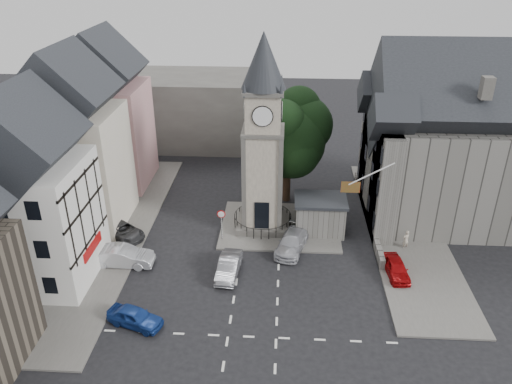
# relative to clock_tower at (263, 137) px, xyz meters

# --- Properties ---
(ground) EXTENTS (120.00, 120.00, 0.00)m
(ground) POSITION_rel_clock_tower_xyz_m (0.00, -7.99, -8.12)
(ground) COLOR black
(ground) RESTS_ON ground
(pavement_west) EXTENTS (6.00, 30.00, 0.14)m
(pavement_west) POSITION_rel_clock_tower_xyz_m (-12.50, -1.99, -8.05)
(pavement_west) COLOR #595651
(pavement_west) RESTS_ON ground
(pavement_east) EXTENTS (6.00, 26.00, 0.14)m
(pavement_east) POSITION_rel_clock_tower_xyz_m (12.00, 0.01, -8.05)
(pavement_east) COLOR #595651
(pavement_east) RESTS_ON ground
(central_island) EXTENTS (10.00, 8.00, 0.16)m
(central_island) POSITION_rel_clock_tower_xyz_m (1.50, 0.01, -8.04)
(central_island) COLOR #595651
(central_island) RESTS_ON ground
(road_markings) EXTENTS (20.00, 8.00, 0.01)m
(road_markings) POSITION_rel_clock_tower_xyz_m (0.00, -13.49, -8.12)
(road_markings) COLOR silver
(road_markings) RESTS_ON ground
(clock_tower) EXTENTS (4.86, 4.86, 16.25)m
(clock_tower) POSITION_rel_clock_tower_xyz_m (0.00, 0.00, 0.00)
(clock_tower) COLOR #4C4944
(clock_tower) RESTS_ON ground
(stone_shelter) EXTENTS (4.30, 3.30, 3.08)m
(stone_shelter) POSITION_rel_clock_tower_xyz_m (4.80, -0.49, -6.57)
(stone_shelter) COLOR #5F5D58
(stone_shelter) RESTS_ON ground
(town_tree) EXTENTS (7.20, 7.20, 10.80)m
(town_tree) POSITION_rel_clock_tower_xyz_m (2.00, 5.01, -1.15)
(town_tree) COLOR black
(town_tree) RESTS_ON ground
(warning_sign_post) EXTENTS (0.70, 0.19, 2.85)m
(warning_sign_post) POSITION_rel_clock_tower_xyz_m (-3.20, -2.56, -6.09)
(warning_sign_post) COLOR black
(warning_sign_post) RESTS_ON ground
(terrace_pink) EXTENTS (8.10, 7.60, 12.80)m
(terrace_pink) POSITION_rel_clock_tower_xyz_m (-15.50, 8.01, -1.54)
(terrace_pink) COLOR #C7898E
(terrace_pink) RESTS_ON ground
(terrace_cream) EXTENTS (8.10, 7.60, 12.80)m
(terrace_cream) POSITION_rel_clock_tower_xyz_m (-15.50, 0.01, -1.54)
(terrace_cream) COLOR beige
(terrace_cream) RESTS_ON ground
(terrace_tudor) EXTENTS (8.10, 7.60, 12.00)m
(terrace_tudor) POSITION_rel_clock_tower_xyz_m (-15.50, -7.99, -1.93)
(terrace_tudor) COLOR silver
(terrace_tudor) RESTS_ON ground
(backdrop_west) EXTENTS (20.00, 10.00, 8.00)m
(backdrop_west) POSITION_rel_clock_tower_xyz_m (-12.00, 20.01, -4.12)
(backdrop_west) COLOR #4C4944
(backdrop_west) RESTS_ON ground
(east_building) EXTENTS (14.40, 11.40, 12.60)m
(east_building) POSITION_rel_clock_tower_xyz_m (15.59, 3.01, -1.86)
(east_building) COLOR #5F5D58
(east_building) RESTS_ON ground
(east_boundary_wall) EXTENTS (0.40, 16.00, 0.90)m
(east_boundary_wall) POSITION_rel_clock_tower_xyz_m (9.20, 2.01, -7.67)
(east_boundary_wall) COLOR #5F5D58
(east_boundary_wall) RESTS_ON ground
(flagpole) EXTENTS (3.68, 0.10, 2.74)m
(flagpole) POSITION_rel_clock_tower_xyz_m (8.00, -3.99, -1.12)
(flagpole) COLOR white
(flagpole) RESTS_ON ground
(car_west_blue) EXTENTS (3.98, 2.61, 1.26)m
(car_west_blue) POSITION_rel_clock_tower_xyz_m (-7.50, -12.83, -7.49)
(car_west_blue) COLOR navy
(car_west_blue) RESTS_ON ground
(car_west_silver) EXTENTS (4.67, 1.63, 1.54)m
(car_west_silver) POSITION_rel_clock_tower_xyz_m (-10.24, -6.39, -7.35)
(car_west_silver) COLOR #B4B7BD
(car_west_silver) RESTS_ON ground
(car_west_grey) EXTENTS (4.74, 4.32, 1.23)m
(car_west_grey) POSITION_rel_clock_tower_xyz_m (-11.50, -2.47, -7.51)
(car_west_grey) COLOR #303032
(car_west_grey) RESTS_ON ground
(car_island_silver) EXTENTS (1.73, 4.17, 1.34)m
(car_island_silver) POSITION_rel_clock_tower_xyz_m (-2.14, -7.06, -7.45)
(car_island_silver) COLOR gray
(car_island_silver) RESTS_ON ground
(car_island_east) EXTENTS (3.11, 5.08, 1.38)m
(car_island_east) POSITION_rel_clock_tower_xyz_m (2.50, -3.49, -7.43)
(car_island_east) COLOR #B3B4BC
(car_island_east) RESTS_ON ground
(car_east_red) EXTENTS (1.77, 3.73, 1.23)m
(car_east_red) POSITION_rel_clock_tower_xyz_m (10.09, -6.46, -7.51)
(car_east_red) COLOR #A1080B
(car_east_red) RESTS_ON ground
(pedestrian) EXTENTS (0.72, 0.63, 1.65)m
(pedestrian) POSITION_rel_clock_tower_xyz_m (11.50, -2.83, -7.29)
(pedestrian) COLOR #B5AA96
(pedestrian) RESTS_ON ground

